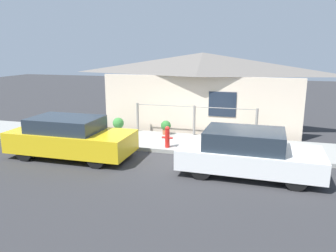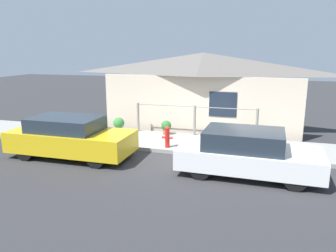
# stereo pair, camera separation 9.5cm
# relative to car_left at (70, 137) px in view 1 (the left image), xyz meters

# --- Properties ---
(ground_plane) EXTENTS (60.00, 60.00, 0.00)m
(ground_plane) POSITION_rel_car_left_xyz_m (3.46, 1.21, -0.67)
(ground_plane) COLOR #2D2D30
(sidewalk) EXTENTS (24.00, 2.37, 0.13)m
(sidewalk) POSITION_rel_car_left_xyz_m (3.46, 2.39, -0.61)
(sidewalk) COLOR gray
(sidewalk) RESTS_ON ground_plane
(house) EXTENTS (8.63, 2.23, 3.35)m
(house) POSITION_rel_car_left_xyz_m (3.46, 4.96, 2.02)
(house) COLOR beige
(house) RESTS_ON ground_plane
(fence) EXTENTS (4.90, 0.10, 1.20)m
(fence) POSITION_rel_car_left_xyz_m (3.46, 3.43, 0.12)
(fence) COLOR gray
(fence) RESTS_ON sidewalk
(car_left) EXTENTS (4.07, 1.70, 1.34)m
(car_left) POSITION_rel_car_left_xyz_m (0.00, 0.00, 0.00)
(car_left) COLOR gold
(car_left) RESTS_ON ground_plane
(car_right) EXTENTS (3.99, 1.85, 1.30)m
(car_right) POSITION_rel_car_left_xyz_m (5.68, 0.00, -0.03)
(car_right) COLOR white
(car_right) RESTS_ON ground_plane
(fire_hydrant) EXTENTS (0.38, 0.17, 0.76)m
(fire_hydrant) POSITION_rel_car_left_xyz_m (2.89, 1.50, -0.14)
(fire_hydrant) COLOR red
(fire_hydrant) RESTS_ON sidewalk
(potted_plant_near_hydrant) EXTENTS (0.40, 0.40, 0.56)m
(potted_plant_near_hydrant) POSITION_rel_car_left_xyz_m (2.34, 3.22, -0.23)
(potted_plant_near_hydrant) COLOR #9E5638
(potted_plant_near_hydrant) RESTS_ON sidewalk
(potted_plant_by_fence) EXTENTS (0.46, 0.46, 0.57)m
(potted_plant_by_fence) POSITION_rel_car_left_xyz_m (0.26, 3.23, -0.23)
(potted_plant_by_fence) COLOR #9E5638
(potted_plant_by_fence) RESTS_ON sidewalk
(potted_plant_corner) EXTENTS (0.44, 0.44, 0.56)m
(potted_plant_corner) POSITION_rel_car_left_xyz_m (5.61, 3.02, -0.25)
(potted_plant_corner) COLOR #9E5638
(potted_plant_corner) RESTS_ON sidewalk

